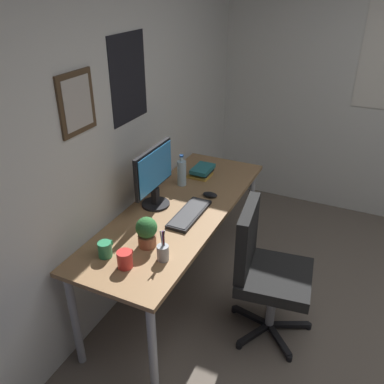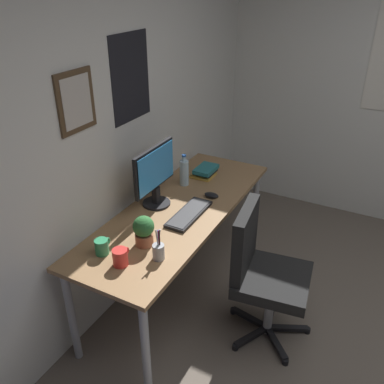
# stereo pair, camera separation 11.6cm
# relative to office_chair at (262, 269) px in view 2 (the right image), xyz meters

# --- Properties ---
(wall_back) EXTENTS (4.40, 0.10, 2.60)m
(wall_back) POSITION_rel_office_chair_xyz_m (-0.15, 1.08, 0.77)
(wall_back) COLOR silver
(wall_back) RESTS_ON ground_plane
(desk) EXTENTS (1.87, 0.66, 0.74)m
(desk) POSITION_rel_office_chair_xyz_m (0.12, 0.67, 0.14)
(desk) COLOR #936D47
(desk) RESTS_ON ground_plane
(office_chair) EXTENTS (0.57, 0.57, 0.95)m
(office_chair) POSITION_rel_office_chair_xyz_m (0.00, 0.00, 0.00)
(office_chair) COLOR black
(office_chair) RESTS_ON ground_plane
(monitor) EXTENTS (0.46, 0.20, 0.43)m
(monitor) POSITION_rel_office_chair_xyz_m (0.08, 0.84, 0.45)
(monitor) COLOR black
(monitor) RESTS_ON desk
(keyboard) EXTENTS (0.43, 0.15, 0.03)m
(keyboard) POSITION_rel_office_chair_xyz_m (0.05, 0.56, 0.23)
(keyboard) COLOR black
(keyboard) RESTS_ON desk
(computer_mouse) EXTENTS (0.06, 0.11, 0.04)m
(computer_mouse) POSITION_rel_office_chair_xyz_m (0.35, 0.53, 0.23)
(computer_mouse) COLOR black
(computer_mouse) RESTS_ON desk
(water_bottle) EXTENTS (0.07, 0.07, 0.25)m
(water_bottle) POSITION_rel_office_chair_xyz_m (0.44, 0.81, 0.32)
(water_bottle) COLOR silver
(water_bottle) RESTS_ON desk
(coffee_mug_near) EXTENTS (0.13, 0.09, 0.10)m
(coffee_mug_near) POSITION_rel_office_chair_xyz_m (-0.59, 0.65, 0.26)
(coffee_mug_near) COLOR red
(coffee_mug_near) RESTS_ON desk
(coffee_mug_far) EXTENTS (0.12, 0.08, 0.10)m
(coffee_mug_far) POSITION_rel_office_chair_xyz_m (-0.56, 0.81, 0.26)
(coffee_mug_far) COLOR #2D8C59
(coffee_mug_far) RESTS_ON desk
(potted_plant) EXTENTS (0.13, 0.13, 0.19)m
(potted_plant) POSITION_rel_office_chair_xyz_m (-0.37, 0.64, 0.32)
(potted_plant) COLOR brown
(potted_plant) RESTS_ON desk
(pen_cup) EXTENTS (0.07, 0.07, 0.20)m
(pen_cup) POSITION_rel_office_chair_xyz_m (-0.45, 0.49, 0.27)
(pen_cup) COLOR #9EA0A5
(pen_cup) RESTS_ON desk
(book_stack_left) EXTENTS (0.21, 0.17, 0.08)m
(book_stack_left) POSITION_rel_office_chair_xyz_m (0.66, 0.73, 0.25)
(book_stack_left) COLOR gold
(book_stack_left) RESTS_ON desk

